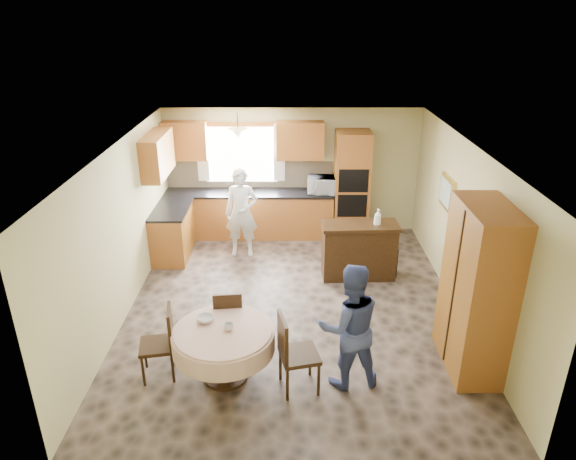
{
  "coord_description": "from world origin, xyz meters",
  "views": [
    {
      "loc": [
        -0.09,
        -6.81,
        4.25
      ],
      "look_at": [
        -0.08,
        0.3,
        1.15
      ],
      "focal_mm": 32.0,
      "sensor_mm": 36.0,
      "label": 1
    }
  ],
  "objects_px": {
    "oven_tower": "(351,185)",
    "sideboard": "(359,252)",
    "chair_right": "(292,350)",
    "dining_table": "(224,341)",
    "chair_left": "(163,339)",
    "person_sink": "(242,213)",
    "cupboard": "(477,290)",
    "chair_back": "(228,317)",
    "person_dining": "(349,327)"
  },
  "relations": [
    {
      "from": "chair_right",
      "to": "person_sink",
      "type": "bearing_deg",
      "value": 0.42
    },
    {
      "from": "chair_left",
      "to": "chair_right",
      "type": "xyz_separation_m",
      "value": [
        1.59,
        -0.27,
        0.04
      ]
    },
    {
      "from": "sideboard",
      "to": "cupboard",
      "type": "relative_size",
      "value": 0.58
    },
    {
      "from": "oven_tower",
      "to": "cupboard",
      "type": "distance_m",
      "value": 4.22
    },
    {
      "from": "dining_table",
      "to": "person_sink",
      "type": "distance_m",
      "value": 3.51
    },
    {
      "from": "sideboard",
      "to": "chair_left",
      "type": "height_order",
      "value": "chair_left"
    },
    {
      "from": "dining_table",
      "to": "person_sink",
      "type": "xyz_separation_m",
      "value": [
        -0.06,
        3.5,
        0.28
      ]
    },
    {
      "from": "person_sink",
      "to": "person_dining",
      "type": "xyz_separation_m",
      "value": [
        1.56,
        -3.58,
        -0.02
      ]
    },
    {
      "from": "sideboard",
      "to": "chair_right",
      "type": "bearing_deg",
      "value": -114.17
    },
    {
      "from": "chair_right",
      "to": "person_dining",
      "type": "relative_size",
      "value": 0.64
    },
    {
      "from": "oven_tower",
      "to": "sideboard",
      "type": "bearing_deg",
      "value": -91.35
    },
    {
      "from": "oven_tower",
      "to": "person_sink",
      "type": "bearing_deg",
      "value": -157.5
    },
    {
      "from": "chair_back",
      "to": "person_dining",
      "type": "distance_m",
      "value": 1.67
    },
    {
      "from": "cupboard",
      "to": "dining_table",
      "type": "xyz_separation_m",
      "value": [
        -3.08,
        -0.28,
        -0.54
      ]
    },
    {
      "from": "dining_table",
      "to": "oven_tower",
      "type": "bearing_deg",
      "value": 65.23
    },
    {
      "from": "chair_back",
      "to": "chair_right",
      "type": "distance_m",
      "value": 1.15
    },
    {
      "from": "dining_table",
      "to": "person_sink",
      "type": "relative_size",
      "value": 0.75
    },
    {
      "from": "chair_right",
      "to": "person_sink",
      "type": "distance_m",
      "value": 3.81
    },
    {
      "from": "dining_table",
      "to": "chair_back",
      "type": "xyz_separation_m",
      "value": [
        -0.01,
        0.59,
        -0.05
      ]
    },
    {
      "from": "chair_left",
      "to": "chair_back",
      "type": "height_order",
      "value": "chair_left"
    },
    {
      "from": "dining_table",
      "to": "person_sink",
      "type": "height_order",
      "value": "person_sink"
    },
    {
      "from": "dining_table",
      "to": "cupboard",
      "type": "bearing_deg",
      "value": 5.11
    },
    {
      "from": "person_sink",
      "to": "chair_left",
      "type": "bearing_deg",
      "value": -99.96
    },
    {
      "from": "oven_tower",
      "to": "chair_back",
      "type": "relative_size",
      "value": 2.35
    },
    {
      "from": "chair_left",
      "to": "person_dining",
      "type": "relative_size",
      "value": 0.59
    },
    {
      "from": "sideboard",
      "to": "dining_table",
      "type": "bearing_deg",
      "value": -129.04
    },
    {
      "from": "cupboard",
      "to": "person_sink",
      "type": "distance_m",
      "value": 4.51
    },
    {
      "from": "sideboard",
      "to": "chair_right",
      "type": "distance_m",
      "value": 3.06
    },
    {
      "from": "sideboard",
      "to": "dining_table",
      "type": "xyz_separation_m",
      "value": [
        -1.97,
        -2.63,
        0.09
      ]
    },
    {
      "from": "sideboard",
      "to": "dining_table",
      "type": "relative_size",
      "value": 1.02
    },
    {
      "from": "cupboard",
      "to": "oven_tower",
      "type": "bearing_deg",
      "value": 104.69
    },
    {
      "from": "chair_back",
      "to": "person_dining",
      "type": "xyz_separation_m",
      "value": [
        1.51,
        -0.67,
        0.3
      ]
    },
    {
      "from": "oven_tower",
      "to": "sideboard",
      "type": "height_order",
      "value": "oven_tower"
    },
    {
      "from": "dining_table",
      "to": "chair_left",
      "type": "distance_m",
      "value": 0.76
    },
    {
      "from": "cupboard",
      "to": "chair_left",
      "type": "bearing_deg",
      "value": -176.86
    },
    {
      "from": "oven_tower",
      "to": "chair_right",
      "type": "xyz_separation_m",
      "value": [
        -1.18,
        -4.56,
        -0.5
      ]
    },
    {
      "from": "oven_tower",
      "to": "person_dining",
      "type": "xyz_separation_m",
      "value": [
        -0.51,
        -4.43,
        -0.26
      ]
    },
    {
      "from": "cupboard",
      "to": "chair_left",
      "type": "distance_m",
      "value": 3.88
    },
    {
      "from": "sideboard",
      "to": "person_dining",
      "type": "xyz_separation_m",
      "value": [
        -0.47,
        -2.71,
        0.35
      ]
    },
    {
      "from": "cupboard",
      "to": "dining_table",
      "type": "relative_size",
      "value": 1.76
    },
    {
      "from": "dining_table",
      "to": "person_sink",
      "type": "bearing_deg",
      "value": 91.04
    },
    {
      "from": "chair_left",
      "to": "person_dining",
      "type": "distance_m",
      "value": 2.28
    },
    {
      "from": "chair_right",
      "to": "dining_table",
      "type": "bearing_deg",
      "value": 63.22
    },
    {
      "from": "oven_tower",
      "to": "person_sink",
      "type": "xyz_separation_m",
      "value": [
        -2.07,
        -0.86,
        -0.24
      ]
    },
    {
      "from": "oven_tower",
      "to": "chair_left",
      "type": "relative_size",
      "value": 2.24
    },
    {
      "from": "chair_back",
      "to": "sideboard",
      "type": "bearing_deg",
      "value": -140.6
    },
    {
      "from": "dining_table",
      "to": "chair_left",
      "type": "bearing_deg",
      "value": 175.07
    },
    {
      "from": "sideboard",
      "to": "person_dining",
      "type": "height_order",
      "value": "person_dining"
    },
    {
      "from": "chair_back",
      "to": "dining_table",
      "type": "bearing_deg",
      "value": 84.27
    },
    {
      "from": "sideboard",
      "to": "dining_table",
      "type": "distance_m",
      "value": 3.29
    }
  ]
}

